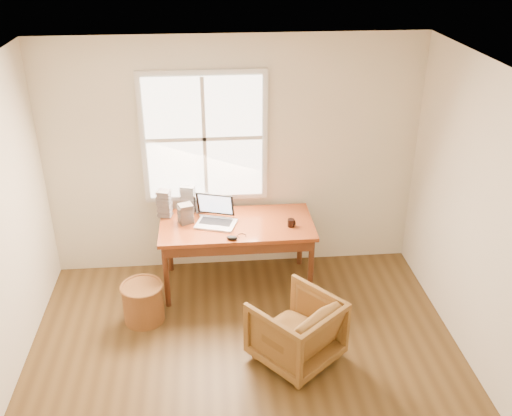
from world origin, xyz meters
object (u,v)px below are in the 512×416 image
(cd_stack_a, at_px, (188,198))
(armchair, at_px, (296,330))
(coffee_mug, at_px, (291,223))
(wicker_stool, at_px, (143,303))
(desk, at_px, (237,225))
(laptop, at_px, (216,214))

(cd_stack_a, bearing_deg, armchair, -59.39)
(armchair, bearing_deg, cd_stack_a, -99.06)
(coffee_mug, bearing_deg, wicker_stool, 171.17)
(armchair, relative_size, coffee_mug, 8.57)
(desk, height_order, laptop, laptop)
(wicker_stool, bearing_deg, cd_stack_a, 62.81)
(wicker_stool, bearing_deg, coffee_mug, 15.92)
(armchair, xyz_separation_m, laptop, (-0.66, 1.22, 0.57))
(armchair, distance_m, coffee_mug, 1.22)
(desk, xyz_separation_m, cd_stack_a, (-0.50, 0.36, 0.17))
(armchair, relative_size, cd_stack_a, 2.36)
(desk, bearing_deg, laptop, -175.25)
(desk, bearing_deg, cd_stack_a, 144.47)
(armchair, height_order, cd_stack_a, cd_stack_a)
(desk, distance_m, wicker_stool, 1.23)
(coffee_mug, height_order, cd_stack_a, cd_stack_a)
(armchair, bearing_deg, wicker_stool, -65.68)
(armchair, xyz_separation_m, wicker_stool, (-1.41, 0.69, -0.12))
(armchair, bearing_deg, desk, -109.93)
(coffee_mug, bearing_deg, desk, 143.22)
(armchair, height_order, laptop, laptop)
(desk, distance_m, cd_stack_a, 0.64)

